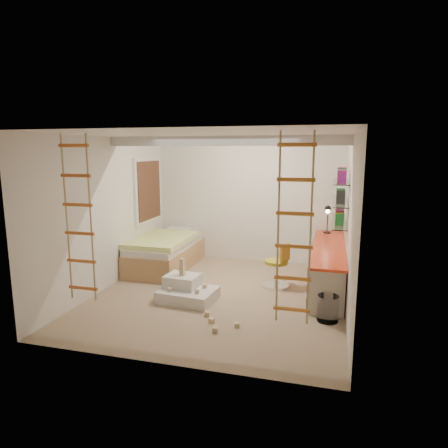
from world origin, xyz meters
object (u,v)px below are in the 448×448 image
(desk, at_px, (328,265))
(swivel_chair, at_px, (277,271))
(play_platform, at_px, (187,291))
(bed, at_px, (166,252))

(desk, xyz_separation_m, swivel_chair, (-0.85, -0.23, -0.11))
(swivel_chair, bearing_deg, desk, 15.09)
(desk, bearing_deg, swivel_chair, -164.91)
(swivel_chair, height_order, play_platform, swivel_chair)
(desk, relative_size, swivel_chair, 3.55)
(desk, bearing_deg, play_platform, -151.12)
(bed, bearing_deg, desk, -6.49)
(desk, distance_m, bed, 3.22)
(bed, xyz_separation_m, swivel_chair, (2.35, -0.59, -0.04))
(swivel_chair, relative_size, play_platform, 0.86)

